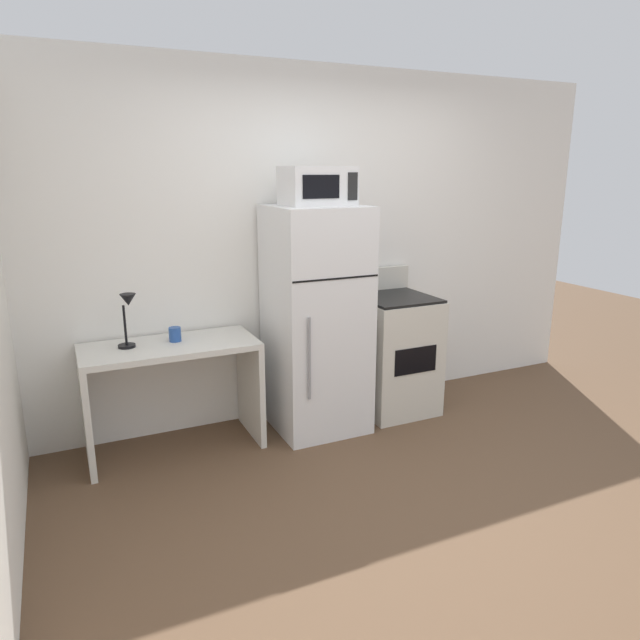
% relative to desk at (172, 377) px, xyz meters
% --- Properties ---
extents(ground_plane, '(12.00, 12.00, 0.00)m').
position_rel_desk_xyz_m(ground_plane, '(1.23, -1.37, -0.52)').
color(ground_plane, brown).
extents(wall_back_white, '(5.00, 0.10, 2.60)m').
position_rel_desk_xyz_m(wall_back_white, '(1.23, 0.33, 0.78)').
color(wall_back_white, white).
rests_on(wall_back_white, ground).
extents(desk, '(1.14, 0.53, 0.75)m').
position_rel_desk_xyz_m(desk, '(0.00, 0.00, 0.00)').
color(desk, silver).
rests_on(desk, ground).
extents(desk_lamp, '(0.14, 0.12, 0.35)m').
position_rel_desk_xyz_m(desk_lamp, '(-0.24, 0.03, 0.47)').
color(desk_lamp, black).
rests_on(desk_lamp, desk).
extents(coffee_mug, '(0.08, 0.08, 0.09)m').
position_rel_desk_xyz_m(coffee_mug, '(0.05, 0.05, 0.28)').
color(coffee_mug, '#264C99').
rests_on(coffee_mug, desk).
extents(refrigerator, '(0.64, 0.67, 1.62)m').
position_rel_desk_xyz_m(refrigerator, '(1.04, -0.06, 0.29)').
color(refrigerator, white).
rests_on(refrigerator, ground).
extents(microwave, '(0.46, 0.35, 0.26)m').
position_rel_desk_xyz_m(microwave, '(1.04, -0.08, 1.23)').
color(microwave, silver).
rests_on(microwave, refrigerator).
extents(oven_range, '(0.56, 0.61, 1.10)m').
position_rel_desk_xyz_m(oven_range, '(1.72, -0.03, -0.06)').
color(oven_range, beige).
rests_on(oven_range, ground).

